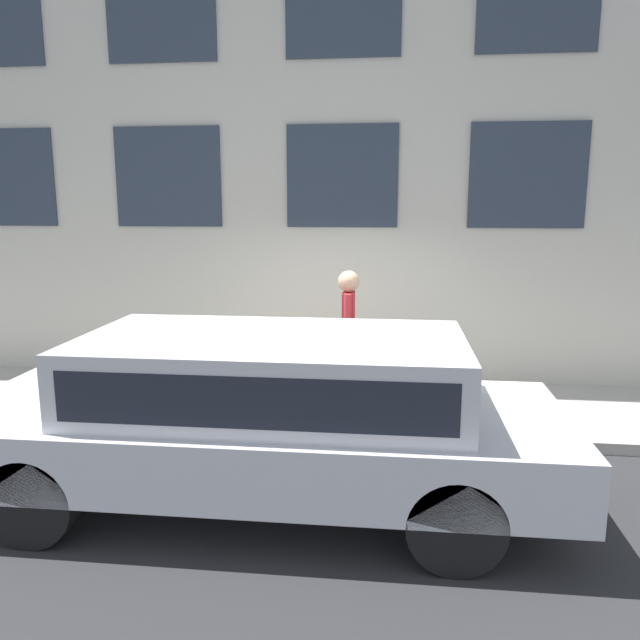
# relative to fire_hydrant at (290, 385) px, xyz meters

# --- Properties ---
(ground_plane) EXTENTS (80.00, 80.00, 0.00)m
(ground_plane) POSITION_rel_fire_hydrant_xyz_m (-0.54, -0.49, -0.52)
(ground_plane) COLOR #2D2D30
(sidewalk) EXTENTS (2.24, 60.00, 0.13)m
(sidewalk) POSITION_rel_fire_hydrant_xyz_m (0.58, -0.49, -0.45)
(sidewalk) COLOR #B2ADA3
(sidewalk) RESTS_ON ground_plane
(building_facade) EXTENTS (0.33, 40.00, 7.62)m
(building_facade) POSITION_rel_fire_hydrant_xyz_m (1.84, -0.49, 3.30)
(building_facade) COLOR beige
(building_facade) RESTS_ON ground_plane
(fire_hydrant) EXTENTS (0.30, 0.42, 0.75)m
(fire_hydrant) POSITION_rel_fire_hydrant_xyz_m (0.00, 0.00, 0.00)
(fire_hydrant) COLOR gold
(fire_hydrant) RESTS_ON sidewalk
(person) EXTENTS (0.42, 0.28, 1.72)m
(person) POSITION_rel_fire_hydrant_xyz_m (0.58, -0.67, 0.65)
(person) COLOR #998466
(person) RESTS_ON sidewalk
(parked_truck_silver_near) EXTENTS (2.02, 5.35, 1.57)m
(parked_truck_silver_near) POSITION_rel_fire_hydrant_xyz_m (-2.02, -0.11, 0.41)
(parked_truck_silver_near) COLOR black
(parked_truck_silver_near) RESTS_ON ground_plane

